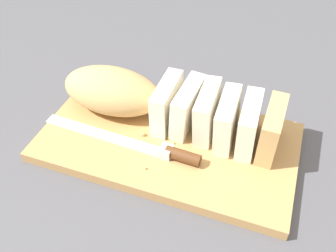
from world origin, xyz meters
TOP-DOWN VIEW (x-y plane):
  - ground_plane at (0.00, 0.00)m, footprint 3.00×3.00m
  - cutting_board at (0.00, 0.00)m, footprint 0.45×0.25m
  - bread_loaf at (-0.03, 0.04)m, footprint 0.41×0.12m
  - bread_knife at (-0.01, -0.04)m, footprint 0.30×0.04m
  - crumb_near_knife at (0.01, -0.01)m, footprint 0.00×0.00m
  - crumb_near_loaf at (-0.04, -0.01)m, footprint 0.01×0.01m
  - crumb_stray_left at (-0.01, -0.08)m, footprint 0.00×0.00m
  - crumb_stray_right at (-0.02, 0.02)m, footprint 0.01×0.01m

SIDE VIEW (x-z plane):
  - ground_plane at x=0.00m, z-range 0.00..0.00m
  - cutting_board at x=0.00m, z-range 0.00..0.02m
  - crumb_near_knife at x=0.01m, z-range 0.02..0.02m
  - crumb_stray_left at x=-0.01m, z-range 0.02..0.02m
  - crumb_stray_right at x=-0.02m, z-range 0.02..0.03m
  - crumb_near_loaf at x=-0.04m, z-range 0.02..0.03m
  - bread_knife at x=-0.01m, z-range 0.02..0.04m
  - bread_loaf at x=-0.03m, z-range 0.02..0.10m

